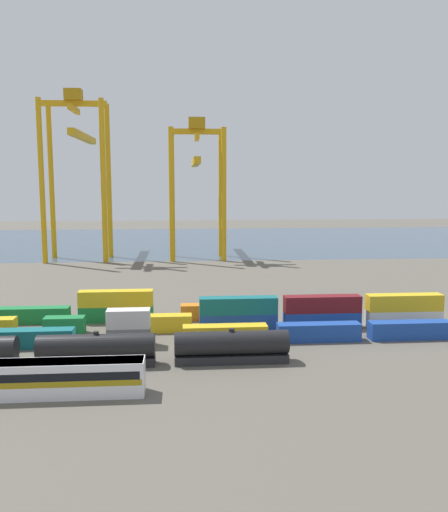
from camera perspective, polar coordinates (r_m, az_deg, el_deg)
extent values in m
plane|color=#5B564C|center=(118.02, -11.22, -3.50)|extent=(420.00, 420.00, 0.00)
cube|color=#384C60|center=(212.23, -8.27, 1.57)|extent=(400.00, 110.00, 0.01)
cube|color=silver|center=(62.02, -17.83, -12.30)|extent=(19.87, 3.10, 3.90)
cube|color=#9E8414|center=(62.05, -17.82, -12.39)|extent=(19.48, 3.14, 0.64)
cube|color=black|center=(61.79, -17.85, -11.71)|extent=(19.08, 3.13, 0.90)
cube|color=slate|center=(61.44, -17.90, -10.75)|extent=(19.67, 2.85, 0.36)
cube|color=#232326|center=(70.55, -13.33, -10.85)|extent=(14.53, 2.50, 1.10)
cylinder|color=black|center=(69.93, -13.38, -9.26)|extent=(14.53, 3.00, 3.00)
cylinder|color=black|center=(69.46, -13.43, -7.94)|extent=(0.70, 0.70, 0.36)
cube|color=#232326|center=(70.01, 0.80, -10.79)|extent=(14.53, 2.50, 1.10)
cylinder|color=black|center=(69.38, 0.81, -9.18)|extent=(14.53, 3.00, 3.00)
cylinder|color=black|center=(68.91, 0.81, -7.85)|extent=(0.70, 0.70, 0.36)
cube|color=#146066|center=(80.35, -19.89, -8.24)|extent=(12.10, 2.44, 2.60)
cube|color=slate|center=(77.87, -10.06, -8.39)|extent=(6.04, 2.44, 2.60)
cube|color=silver|center=(77.18, -10.10, -6.54)|extent=(6.04, 2.44, 2.60)
cube|color=gold|center=(77.74, 0.11, -8.30)|extent=(12.10, 2.44, 2.60)
cube|color=#1C4299|center=(79.97, 10.00, -7.96)|extent=(12.10, 2.44, 2.60)
cube|color=#1C4299|center=(84.38, 19.09, -7.44)|extent=(12.10, 2.44, 2.60)
cube|color=#197538|center=(85.90, -16.56, -7.06)|extent=(6.04, 2.44, 2.60)
cube|color=gold|center=(84.14, -7.59, -7.11)|extent=(12.10, 2.44, 2.60)
cube|color=#1C4299|center=(84.46, 1.52, -6.98)|extent=(12.10, 2.44, 2.60)
cube|color=#146066|center=(83.84, 1.53, -5.26)|extent=(12.10, 2.44, 2.60)
cube|color=#1C4299|center=(86.85, 10.35, -6.69)|extent=(12.10, 2.44, 2.60)
cube|color=maroon|center=(86.24, 10.39, -5.02)|extent=(12.10, 2.44, 2.60)
cube|color=silver|center=(91.13, 18.51, -6.29)|extent=(12.10, 2.44, 2.60)
cube|color=gold|center=(90.55, 18.58, -4.69)|extent=(12.10, 2.44, 2.60)
cube|color=#197538|center=(93.84, -19.71, -5.94)|extent=(12.10, 2.44, 2.60)
cube|color=#197538|center=(91.22, -11.35, -6.02)|extent=(12.10, 2.44, 2.60)
cube|color=gold|center=(90.64, -11.39, -4.42)|extent=(12.10, 2.44, 2.60)
cube|color=orange|center=(90.61, -2.69, -5.96)|extent=(6.04, 2.44, 2.60)
cylinder|color=gold|center=(159.65, -18.78, 7.46)|extent=(1.50, 1.50, 45.95)
cylinder|color=gold|center=(156.39, -12.67, 7.68)|extent=(1.50, 1.50, 45.95)
cylinder|color=gold|center=(170.67, -17.85, 7.50)|extent=(1.50, 1.50, 45.95)
cylinder|color=gold|center=(167.63, -12.13, 7.70)|extent=(1.50, 1.50, 45.95)
cube|color=gold|center=(164.87, -15.66, 15.32)|extent=(18.62, 1.20, 1.60)
cube|color=gold|center=(164.67, -15.64, 14.77)|extent=(1.20, 12.94, 1.60)
cube|color=gold|center=(177.25, -14.71, 12.12)|extent=(2.00, 38.71, 2.00)
cube|color=#A77A10|center=(165.21, -15.69, 16.14)|extent=(4.80, 4.00, 3.20)
cylinder|color=gold|center=(155.10, -5.58, 6.43)|extent=(1.50, 1.50, 38.36)
cylinder|color=gold|center=(155.56, -0.02, 6.48)|extent=(1.50, 1.50, 38.36)
cylinder|color=gold|center=(166.12, -5.52, 6.53)|extent=(1.50, 1.50, 38.36)
cylinder|color=gold|center=(166.55, -0.32, 6.57)|extent=(1.50, 1.50, 38.36)
cube|color=gold|center=(161.28, -2.91, 13.05)|extent=(16.58, 1.20, 1.60)
cube|color=gold|center=(161.14, -2.90, 12.48)|extent=(1.20, 12.63, 1.60)
cube|color=gold|center=(174.47, -3.02, 9.90)|extent=(2.00, 39.28, 2.00)
cube|color=#A77A10|center=(161.51, -2.91, 13.90)|extent=(4.80, 4.00, 3.20)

